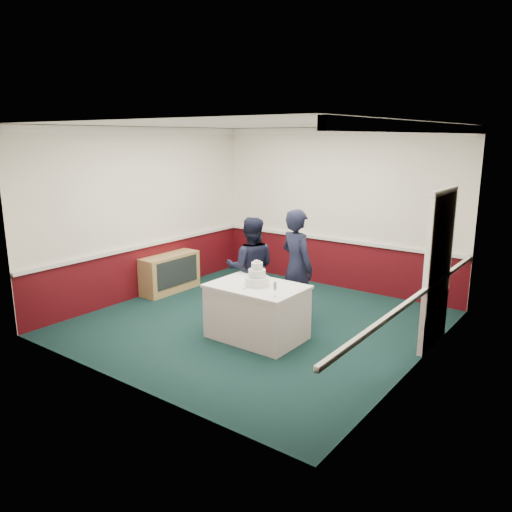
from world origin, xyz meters
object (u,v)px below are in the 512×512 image
Objects in this scene: cake_table at (257,311)px; cake_knife at (247,288)px; wedding_cake at (257,278)px; person_woman at (297,267)px; champagne_flute at (275,287)px; sideboard at (170,273)px; person_man at (251,268)px.

cake_knife reaches higher than cake_table.
wedding_cake is 0.87m from person_woman.
champagne_flute is at bearing -29.25° from cake_table.
cake_table is 1.00m from person_woman.
wedding_cake reaches higher than champagne_flute.
wedding_cake is at bearing 71.49° from cake_knife.
champagne_flute is (3.13, -1.11, 0.58)m from sideboard.
wedding_cake is 0.22× the size of person_man.
cake_knife is at bearing -21.53° from sideboard.
person_woman reaches higher than cake_table.
cake_knife is (-0.03, -0.20, -0.11)m from wedding_cake.
cake_knife is 1.08m from person_woman.
person_man is (-1.10, 0.93, -0.12)m from champagne_flute.
cake_table is at bearing -90.00° from wedding_cake.
wedding_cake is 1.78× the size of champagne_flute.
champagne_flute is at bearing 105.16° from person_man.
person_woman is (0.12, 0.86, -0.01)m from wedding_cake.
sideboard is at bearing -39.83° from person_man.
person_man is (2.03, -0.18, 0.46)m from sideboard.
person_woman is (0.15, 1.06, 0.10)m from cake_knife.
champagne_flute is 0.13× the size of person_man.
person_woman is at bearing 162.27° from person_man.
cake_knife is 1.07× the size of champagne_flute.
person_man is at bearing 132.85° from wedding_cake.
person_woman is at bearing 82.33° from cake_table.
cake_table is 0.74× the size of person_woman.
wedding_cake is 0.20× the size of person_woman.
sideboard is 5.85× the size of champagne_flute.
champagne_flute reaches higher than sideboard.
sideboard is 2.09m from person_man.
champagne_flute is (0.50, -0.28, 0.53)m from cake_table.
cake_table is at bearing -17.44° from sideboard.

